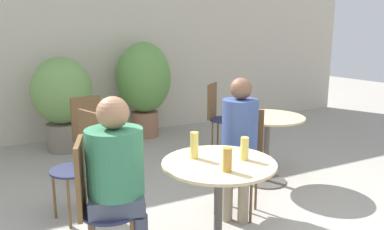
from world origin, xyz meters
TOP-DOWN VIEW (x-y plane):
  - storefront_wall at (0.00, 4.03)m, footprint 10.00×0.06m
  - cafe_table_near at (-0.13, 0.22)m, footprint 0.79×0.79m
  - cafe_table_far at (1.09, 1.22)m, footprint 0.77×0.77m
  - bistro_chair_0 at (0.47, 0.79)m, footprint 0.46×0.46m
  - bistro_chair_1 at (-0.93, 0.45)m, footprint 0.44×0.42m
  - bistro_chair_2 at (1.20, 2.43)m, footprint 0.46×0.46m
  - bistro_chair_3 at (-0.83, 1.35)m, footprint 0.44×0.42m
  - bistro_chair_4 at (-0.59, 2.11)m, footprint 0.42×0.43m
  - seated_person_0 at (0.36, 0.69)m, footprint 0.39×0.39m
  - seated_person_1 at (-0.78, 0.41)m, footprint 0.43×0.40m
  - beer_glass_0 at (-0.18, 0.04)m, footprint 0.06×0.06m
  - beer_glass_1 at (0.05, 0.18)m, footprint 0.06×0.06m
  - beer_glass_2 at (-0.25, 0.37)m, footprint 0.06×0.06m
  - potted_plant_0 at (-0.67, 3.43)m, footprint 0.80×0.80m
  - potted_plant_1 at (0.58, 3.61)m, footprint 0.83×0.83m

SIDE VIEW (x-z plane):
  - cafe_table_far at x=1.09m, z-range 0.18..0.92m
  - cafe_table_near at x=-0.13m, z-range 0.18..0.92m
  - bistro_chair_0 at x=0.47m, z-range 0.09..1.02m
  - bistro_chair_1 at x=-0.93m, z-range 0.09..1.02m
  - bistro_chair_2 at x=1.20m, z-range 0.09..1.02m
  - bistro_chair_3 at x=-0.83m, z-range 0.09..1.02m
  - bistro_chair_4 at x=-0.59m, z-range 0.09..1.02m
  - seated_person_1 at x=-0.78m, z-range 0.11..1.32m
  - seated_person_0 at x=0.36m, z-range 0.12..1.36m
  - potted_plant_0 at x=-0.67m, z-range 0.10..1.40m
  - beer_glass_0 at x=-0.18m, z-range 0.74..0.89m
  - beer_glass_1 at x=0.05m, z-range 0.74..0.90m
  - beer_glass_2 at x=-0.25m, z-range 0.74..0.92m
  - potted_plant_1 at x=0.58m, z-range 0.14..1.61m
  - storefront_wall at x=0.00m, z-range 0.00..3.00m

